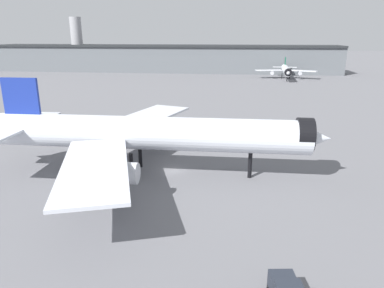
{
  "coord_description": "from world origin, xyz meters",
  "views": [
    {
      "loc": [
        2.37,
        -59.19,
        23.35
      ],
      "look_at": [
        3.47,
        -2.0,
        5.62
      ],
      "focal_mm": 33.35,
      "sensor_mm": 36.0,
      "label": 1
    }
  ],
  "objects_px": {
    "airliner_far_taxiway": "(286,70)",
    "traffic_cone_wingtip": "(222,126)",
    "airliner_near_gate": "(148,134)",
    "baggage_cart_trailing": "(285,137)"
  },
  "relations": [
    {
      "from": "airliner_far_taxiway",
      "to": "traffic_cone_wingtip",
      "type": "height_order",
      "value": "airliner_far_taxiway"
    },
    {
      "from": "airliner_near_gate",
      "to": "airliner_far_taxiway",
      "type": "height_order",
      "value": "airliner_near_gate"
    },
    {
      "from": "airliner_far_taxiway",
      "to": "baggage_cart_trailing",
      "type": "height_order",
      "value": "airliner_far_taxiway"
    },
    {
      "from": "airliner_far_taxiway",
      "to": "traffic_cone_wingtip",
      "type": "xyz_separation_m",
      "value": [
        -44.5,
        -102.22,
        -4.4
      ]
    },
    {
      "from": "traffic_cone_wingtip",
      "to": "airliner_far_taxiway",
      "type": "bearing_deg",
      "value": 66.47
    },
    {
      "from": "airliner_near_gate",
      "to": "airliner_far_taxiway",
      "type": "distance_m",
      "value": 147.03
    },
    {
      "from": "airliner_far_taxiway",
      "to": "traffic_cone_wingtip",
      "type": "relative_size",
      "value": 54.92
    },
    {
      "from": "baggage_cart_trailing",
      "to": "airliner_near_gate",
      "type": "bearing_deg",
      "value": 89.15
    },
    {
      "from": "airliner_near_gate",
      "to": "airliner_far_taxiway",
      "type": "relative_size",
      "value": 1.67
    },
    {
      "from": "baggage_cart_trailing",
      "to": "traffic_cone_wingtip",
      "type": "xyz_separation_m",
      "value": [
        -13.11,
        12.63,
        -0.65
      ]
    }
  ]
}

